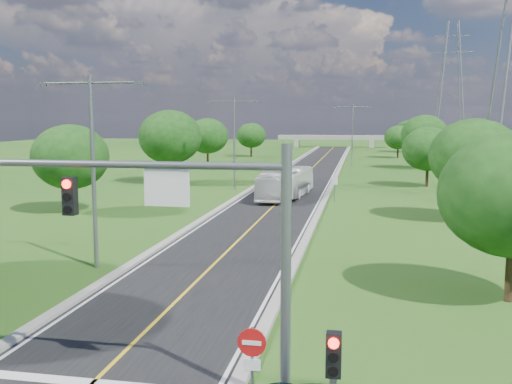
% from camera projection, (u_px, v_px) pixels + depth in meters
% --- Properties ---
extents(ground, '(260.00, 260.00, 0.00)m').
position_uv_depth(ground, '(303.00, 177.00, 75.81)').
color(ground, '#224814').
rests_on(ground, ground).
extents(road, '(8.00, 150.00, 0.06)m').
position_uv_depth(road, '(308.00, 173.00, 81.65)').
color(road, black).
rests_on(road, ground).
extents(curb_left, '(0.50, 150.00, 0.22)m').
position_uv_depth(curb_left, '(278.00, 172.00, 82.42)').
color(curb_left, gray).
rests_on(curb_left, ground).
extents(curb_right, '(0.50, 150.00, 0.22)m').
position_uv_depth(curb_right, '(337.00, 173.00, 80.87)').
color(curb_right, gray).
rests_on(curb_right, ground).
extents(signal_mast, '(8.54, 0.33, 7.20)m').
position_uv_depth(signal_mast, '(207.00, 230.00, 15.05)').
color(signal_mast, slate).
rests_on(signal_mast, ground).
extents(do_not_enter_right, '(0.76, 0.11, 2.50)m').
position_uv_depth(do_not_enter_right, '(252.00, 354.00, 14.70)').
color(do_not_enter_right, slate).
rests_on(do_not_enter_right, ground).
extents(speed_limit_sign, '(0.55, 0.09, 2.40)m').
position_uv_depth(speed_limit_sign, '(335.00, 185.00, 53.19)').
color(speed_limit_sign, slate).
rests_on(speed_limit_sign, ground).
extents(overpass, '(30.00, 3.00, 3.20)m').
position_uv_depth(overpass, '(334.00, 138.00, 153.47)').
color(overpass, gray).
rests_on(overpass, ground).
extents(streetlight_near_left, '(5.90, 0.25, 10.00)m').
position_uv_depth(streetlight_near_left, '(93.00, 155.00, 29.35)').
color(streetlight_near_left, slate).
rests_on(streetlight_near_left, ground).
extents(streetlight_mid_left, '(5.90, 0.25, 10.00)m').
position_uv_depth(streetlight_mid_left, '(234.00, 136.00, 61.51)').
color(streetlight_mid_left, slate).
rests_on(streetlight_mid_left, ground).
extents(streetlight_far_right, '(5.90, 0.25, 10.00)m').
position_uv_depth(streetlight_far_right, '(352.00, 130.00, 91.49)').
color(streetlight_far_right, slate).
rests_on(streetlight_far_right, ground).
extents(power_tower_far, '(9.00, 6.40, 28.00)m').
position_uv_depth(power_tower_far, '(450.00, 89.00, 122.86)').
color(power_tower_far, slate).
rests_on(power_tower_far, ground).
extents(tree_lb, '(6.30, 6.30, 7.33)m').
position_uv_depth(tree_lb, '(70.00, 157.00, 46.94)').
color(tree_lb, black).
rests_on(tree_lb, ground).
extents(tree_lc, '(7.56, 7.56, 8.79)m').
position_uv_depth(tree_lc, '(170.00, 137.00, 68.08)').
color(tree_lc, black).
rests_on(tree_lc, ground).
extents(tree_ld, '(6.72, 6.72, 7.82)m').
position_uv_depth(tree_ld, '(208.00, 136.00, 91.92)').
color(tree_ld, black).
rests_on(tree_ld, ground).
extents(tree_le, '(5.88, 5.88, 6.84)m').
position_uv_depth(tree_le, '(251.00, 135.00, 114.93)').
color(tree_le, black).
rests_on(tree_le, ground).
extents(tree_rb, '(6.72, 6.72, 7.82)m').
position_uv_depth(tree_rb, '(474.00, 156.00, 43.01)').
color(tree_rb, black).
rests_on(tree_rb, ground).
extents(tree_rc, '(5.88, 5.88, 6.84)m').
position_uv_depth(tree_rc, '(428.00, 149.00, 64.71)').
color(tree_rc, black).
rests_on(tree_rc, ground).
extents(tree_rd, '(7.14, 7.14, 8.30)m').
position_uv_depth(tree_rd, '(424.00, 135.00, 87.62)').
color(tree_rd, black).
rests_on(tree_rd, ground).
extents(tree_re, '(5.46, 5.46, 6.35)m').
position_uv_depth(tree_re, '(398.00, 138.00, 111.63)').
color(tree_re, black).
rests_on(tree_re, ground).
extents(tree_rf, '(6.30, 6.30, 7.33)m').
position_uv_depth(tree_rf, '(409.00, 132.00, 130.41)').
color(tree_rf, black).
rests_on(tree_rf, ground).
extents(bus_outbound, '(3.32, 10.20, 2.79)m').
position_uv_depth(bus_outbound, '(293.00, 182.00, 56.95)').
color(bus_outbound, white).
rests_on(bus_outbound, road).
extents(bus_inbound, '(2.81, 9.91, 2.73)m').
position_uv_depth(bus_inbound, '(273.00, 185.00, 55.07)').
color(bus_inbound, silver).
rests_on(bus_inbound, road).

